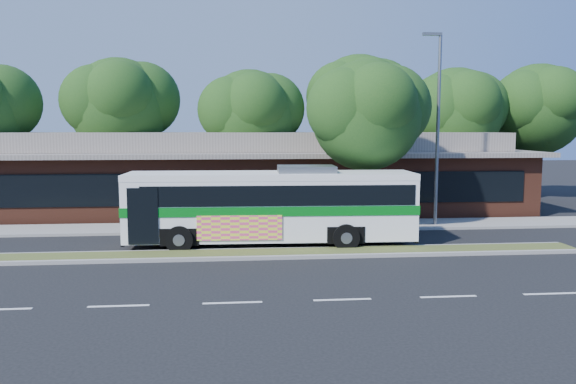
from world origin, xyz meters
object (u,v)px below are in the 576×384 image
at_px(transit_bus, 272,201).
at_px(sedan, 1,210).
at_px(sidewalk_tree, 373,113).
at_px(lamp_post, 437,124).

distance_m(transit_bus, sedan, 14.89).
bearing_deg(transit_bus, sedan, 154.28).
bearing_deg(transit_bus, sidewalk_tree, 33.92).
distance_m(lamp_post, sedan, 21.85).
bearing_deg(sidewalk_tree, lamp_post, 10.26).
bearing_deg(sidewalk_tree, transit_bus, -147.79).
xyz_separation_m(lamp_post, sidewalk_tree, (-3.21, -0.58, 0.46)).
xyz_separation_m(transit_bus, sidewalk_tree, (4.80, 3.02, 3.59)).
relative_size(lamp_post, sedan, 2.13).
relative_size(sedan, sidewalk_tree, 0.55).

